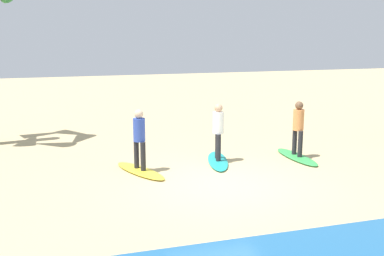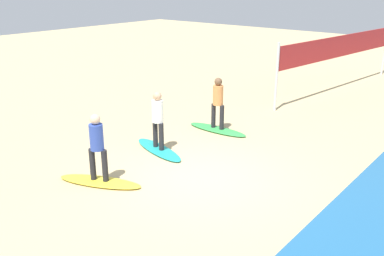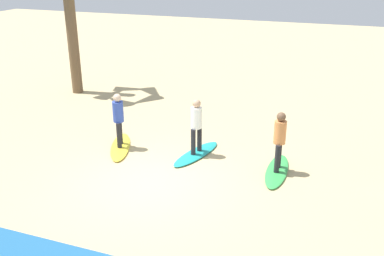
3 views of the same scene
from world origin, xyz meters
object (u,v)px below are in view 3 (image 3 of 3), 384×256
surfer_teal (196,122)px  surfer_green (280,137)px  surfboard_teal (196,154)px  surfboard_yellow (120,147)px  surfer_yellow (118,116)px  surfboard_green (277,171)px

surfer_teal → surfer_green: bearing=173.5°
surfboard_teal → surfboard_yellow: size_ratio=1.00×
surfboard_yellow → surfer_yellow: 0.99m
surfboard_green → surfer_teal: 2.63m
surfboard_green → surfer_green: (0.00, 0.00, 0.99)m
surfer_green → surfer_teal: size_ratio=1.00×
surfboard_yellow → surfer_yellow: (0.00, 0.00, 0.99)m
surfboard_green → surfboard_teal: 2.44m
surfboard_green → surfboard_teal: bearing=-98.3°
surfer_teal → surfer_yellow: (2.35, 0.32, 0.00)m
surfboard_green → surfer_green: 0.99m
surfboard_teal → surfboard_yellow: (2.35, 0.32, 0.00)m
surfboard_teal → surfer_yellow: (2.35, 0.32, 0.99)m
surfboard_teal → surfer_teal: (0.00, 0.00, 0.99)m
surfer_green → surfer_teal: same height
surfer_teal → surfboard_green: bearing=173.5°
surfer_teal → surfboard_yellow: size_ratio=0.78×
surfboard_green → surfer_yellow: 4.88m
surfboard_teal → surfer_yellow: bearing=-67.3°
surfer_green → surfer_yellow: bearing=0.5°
surfer_green → surfboard_yellow: bearing=0.5°
surfer_green → surfboard_teal: surfer_green is taller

